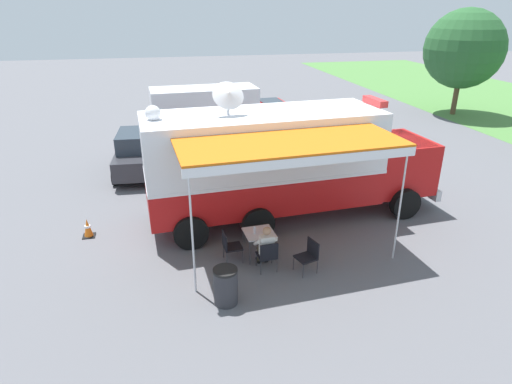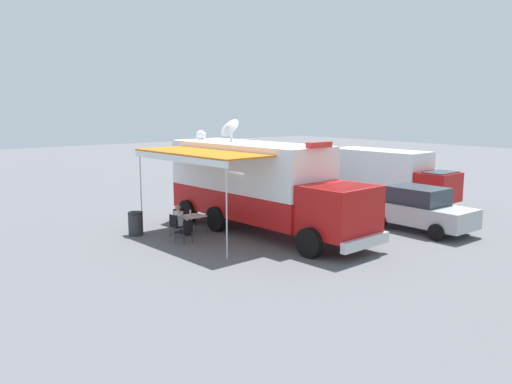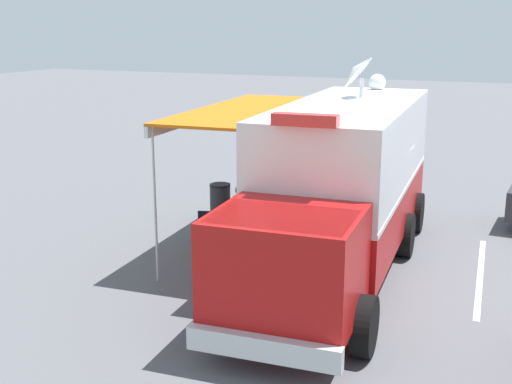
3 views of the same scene
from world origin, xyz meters
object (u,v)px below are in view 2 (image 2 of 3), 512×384
object	(u,v)px
command_truck	(261,184)
folding_chair_at_table	(176,224)
folding_chair_spare_by_truck	(185,230)
support_truck	(387,176)
trash_bin	(136,224)
water_bottle	(190,213)
car_behind_truck	(282,184)
car_far_corner	(420,209)
folding_table	(193,217)
folding_chair_beside_table	(180,218)
seated_responder	(180,220)
traffic_cone	(180,203)

from	to	relation	value
command_truck	folding_chair_at_table	world-z (taller)	command_truck
folding_chair_spare_by_truck	support_truck	xyz separation A→B (m)	(-12.57, -0.77, 0.87)
folding_chair_at_table	trash_bin	xyz separation A→B (m)	(1.06, -1.26, -0.06)
water_bottle	car_behind_truck	world-z (taller)	car_behind_truck
water_bottle	car_far_corner	xyz separation A→B (m)	(-7.45, 5.30, 0.05)
folding_table	folding_chair_at_table	bearing A→B (deg)	3.18
folding_chair_beside_table	car_far_corner	bearing A→B (deg)	141.30
command_truck	folding_table	xyz separation A→B (m)	(2.26, -1.38, -1.27)
support_truck	trash_bin	bearing A→B (deg)	-6.57
folding_table	folding_chair_beside_table	xyz separation A→B (m)	(0.10, -0.85, -0.16)
support_truck	car_behind_truck	distance (m)	5.48
folding_chair_at_table	seated_responder	distance (m)	0.23
seated_responder	command_truck	bearing A→B (deg)	154.87
folding_chair_at_table	car_far_corner	bearing A→B (deg)	148.06
command_truck	car_far_corner	size ratio (longest dim) A/B	2.28
folding_table	folding_chair_beside_table	bearing A→B (deg)	-83.59
command_truck	car_behind_truck	world-z (taller)	command_truck
folding_chair_at_table	seated_responder	world-z (taller)	seated_responder
folding_chair_at_table	car_behind_truck	size ratio (longest dim) A/B	0.20
folding_table	folding_chair_at_table	size ratio (longest dim) A/B	0.98
folding_chair_at_table	trash_bin	distance (m)	1.65
car_behind_truck	car_far_corner	xyz separation A→B (m)	(0.10, 8.48, 0.00)
folding_table	folding_chair_beside_table	size ratio (longest dim) A/B	0.98
folding_table	trash_bin	distance (m)	2.24
folding_chair_beside_table	car_behind_truck	bearing A→B (deg)	-162.01
command_truck	water_bottle	world-z (taller)	command_truck
folding_table	car_far_corner	distance (m)	9.03
folding_chair_beside_table	seated_responder	world-z (taller)	seated_responder
trash_bin	traffic_cone	world-z (taller)	trash_bin
folding_chair_beside_table	support_truck	size ratio (longest dim) A/B	0.13
car_behind_truck	water_bottle	bearing A→B (deg)	22.82
folding_chair_at_table	support_truck	size ratio (longest dim) A/B	0.13
command_truck	seated_responder	xyz separation A→B (m)	(2.87, -1.35, -1.29)
command_truck	seated_responder	bearing A→B (deg)	-25.13
folding_table	support_truck	distance (m)	11.59
command_truck	traffic_cone	xyz separation A→B (m)	(0.09, -6.16, -1.66)
folding_table	water_bottle	bearing A→B (deg)	-72.36
folding_chair_at_table	traffic_cone	xyz separation A→B (m)	(-2.97, -4.82, -0.23)
folding_table	seated_responder	world-z (taller)	seated_responder
folding_table	command_truck	bearing A→B (deg)	148.62
car_far_corner	folding_chair_beside_table	bearing A→B (deg)	-38.70
seated_responder	car_far_corner	bearing A→B (deg)	147.40
seated_responder	support_truck	world-z (taller)	support_truck
folding_chair_spare_by_truck	seated_responder	xyz separation A→B (m)	(-0.40, -1.06, 0.14)
folding_chair_beside_table	seated_responder	size ratio (longest dim) A/B	0.70
support_truck	car_far_corner	world-z (taller)	support_truck
folding_table	seated_responder	bearing A→B (deg)	3.00
folding_chair_spare_by_truck	trash_bin	size ratio (longest dim) A/B	0.96
command_truck	folding_table	bearing A→B (deg)	-31.38
traffic_cone	car_behind_truck	world-z (taller)	car_behind_truck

